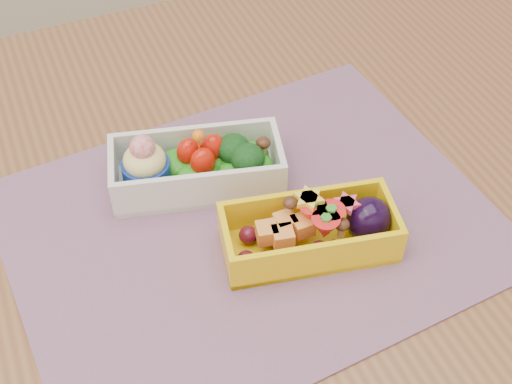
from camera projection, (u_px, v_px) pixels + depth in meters
name	position (u px, v px, depth m)	size (l,w,h in m)	color
table	(233.00, 267.00, 0.77)	(1.20, 0.80, 0.75)	brown
placemat	(251.00, 224.00, 0.68)	(0.46, 0.36, 0.00)	gray
bento_white	(196.00, 166.00, 0.70)	(0.19, 0.12, 0.07)	silver
bento_yellow	(313.00, 231.00, 0.64)	(0.18, 0.10, 0.05)	yellow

